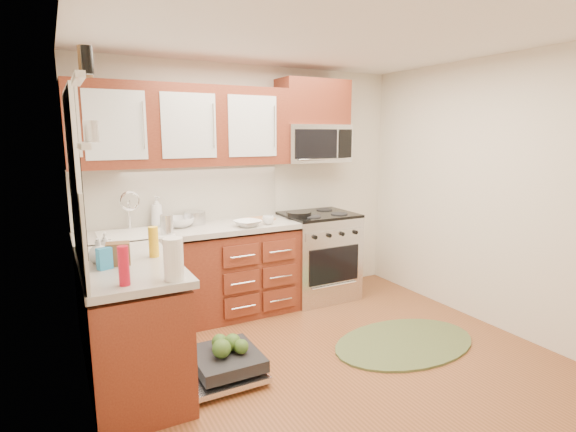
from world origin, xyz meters
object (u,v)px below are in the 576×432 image
range (318,255)px  bowl_b (179,222)px  rug (404,343)px  stock_pot (195,218)px  paper_towel_roll (174,259)px  skillet (299,214)px  upper_cabinets (184,126)px  bowl_a (248,223)px  microwave (314,143)px  cup (268,220)px  sink (135,248)px  dishwasher (221,365)px  cutting_board (259,219)px

range → bowl_b: (-1.50, 0.11, 0.49)m
rug → bowl_b: bearing=136.8°
stock_pot → paper_towel_roll: (-0.60, -1.62, 0.07)m
range → skillet: bearing=-168.2°
upper_cabinets → bowl_a: bearing=-33.3°
bowl_a → bowl_b: size_ratio=0.86×
bowl_a → skillet: bearing=10.9°
microwave → bowl_b: 1.67m
range → stock_pot: bearing=172.7°
microwave → cup: bearing=-156.6°
stock_pot → bowl_b: stock_pot is taller
sink → paper_towel_roll: 1.46m
range → bowl_a: (-0.91, -0.18, 0.48)m
sink → skillet: size_ratio=2.36×
bowl_a → upper_cabinets: bearing=146.7°
range → microwave: bearing=90.0°
microwave → paper_towel_roll: (-1.93, -1.57, -0.64)m
range → paper_towel_roll: (-1.93, -1.45, 0.58)m
rug → bowl_a: (-0.97, 1.17, 0.95)m
microwave → cup: microwave is taller
dishwasher → skillet: size_ratio=2.67×
stock_pot → paper_towel_roll: bearing=-110.4°
bowl_b → range: bearing=-4.3°
skillet → bowl_b: bearing=172.0°
rug → dishwasher: bearing=172.2°
skillet → bowl_a: 0.64m
range → rug: 1.43m
sink → cutting_board: cutting_board is taller
skillet → sink: bearing=178.3°
microwave → bowl_b: size_ratio=2.65×
upper_cabinets → cup: size_ratio=18.51×
microwave → bowl_a: size_ratio=3.07×
stock_pot → rug: bearing=-47.6°
cutting_board → paper_towel_roll: (-1.26, -1.53, 0.12)m
upper_cabinets → cutting_board: 1.19m
rug → paper_towel_roll: (-1.99, -0.10, 1.05)m
skillet → stock_pot: (-1.05, 0.23, 0.01)m
rug → cup: cup is taller
range → dishwasher: (-1.54, -1.13, -0.38)m
skillet → bowl_b: bowl_b is taller
cup → rug: bearing=-57.2°
dishwasher → bowl_a: 1.43m
sink → bowl_a: (1.02, -0.17, 0.16)m
sink → cup: (1.24, -0.17, 0.17)m
upper_cabinets → bowl_b: 0.91m
range → bowl_b: bowl_b is taller
range → sink: range is taller
rug → bowl_b: size_ratio=4.66×
skillet → cup: size_ratio=2.37×
upper_cabinets → paper_towel_roll: bearing=-108.2°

